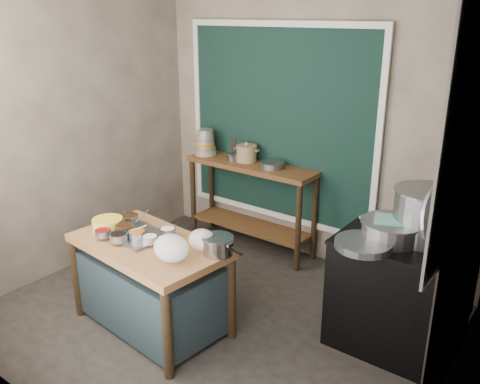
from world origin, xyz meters
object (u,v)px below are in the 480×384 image
Objects in this scene: steamer at (391,231)px; stock_pot at (425,215)px; saucepan at (218,245)px; utensil_cup at (233,157)px; stove_block at (398,296)px; condiment_tray at (135,234)px; yellow_basin at (108,224)px; ceramic_crock at (247,154)px; back_counter at (251,206)px; prep_table at (151,285)px.

stock_pot is at bearing 39.69° from steamer.
utensil_cup reaches higher than saucepan.
stove_block reaches higher than condiment_tray.
yellow_basin is at bearing -153.82° from stock_pot.
ceramic_crock is 0.50× the size of steamer.
back_counter is 1.61× the size of stove_block.
prep_table is 2.75× the size of steamer.
yellow_basin is 1.77m from ceramic_crock.
utensil_cup is at bearing 99.53° from condiment_tray.
ceramic_crock reaches higher than saucepan.
prep_table is 5.03× the size of yellow_basin.
steamer is (-0.09, -0.05, 0.53)m from stove_block.
utensil_cup is (-0.45, 1.66, 0.62)m from prep_table.
steamer is at bearing -20.41° from utensil_cup.
stock_pot reaches higher than condiment_tray.
stove_block is 1.85× the size of stock_pot.
back_counter is 5.89× the size of saucepan.
steamer is at bearing 24.76° from yellow_basin.
back_counter is at bearing 126.20° from saucepan.
stove_block is 3.62× the size of yellow_basin.
condiment_tray is (0.06, -1.66, 0.29)m from back_counter.
steamer reaches higher than stove_block.
back_counter is (-0.24, 1.68, 0.10)m from prep_table.
prep_table is 2.16m from stock_pot.
utensil_cup reaches higher than condiment_tray.
utensil_cup is at bearing -173.63° from back_counter.
utensil_cup is (-1.01, 1.48, 0.17)m from saucepan.
yellow_basin is at bearing -89.62° from utensil_cup.
prep_table is 2.40× the size of condiment_tray.
saucepan is at bearing -144.05° from stock_pot.
stock_pot is at bearing 27.94° from condiment_tray.
condiment_tray is at bearing -88.08° from back_counter.
saucepan is 1.80m from utensil_cup.
utensil_cup is at bearing -155.32° from ceramic_crock.
ceramic_crock is at bearing 158.87° from stove_block.
ceramic_crock is at bearing 156.70° from steamer.
prep_table is 1.39× the size of stove_block.
steamer is at bearing -140.31° from stock_pot.
condiment_tray is 2.12× the size of saucepan.
back_counter is 10.67× the size of utensil_cup.
stock_pot is at bearing -17.52° from back_counter.
back_counter is 0.56m from utensil_cup.
yellow_basin is 1.10× the size of ceramic_crock.
stove_block is at bearing -21.13° from ceramic_crock.
saucepan is at bearing 23.56° from prep_table.
prep_table is 5.08× the size of saucepan.
stock_pot is at bearing -17.78° from ceramic_crock.
steamer reaches higher than condiment_tray.
utensil_cup is at bearing 90.38° from yellow_basin.
prep_table is at bearing -79.44° from ceramic_crock.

